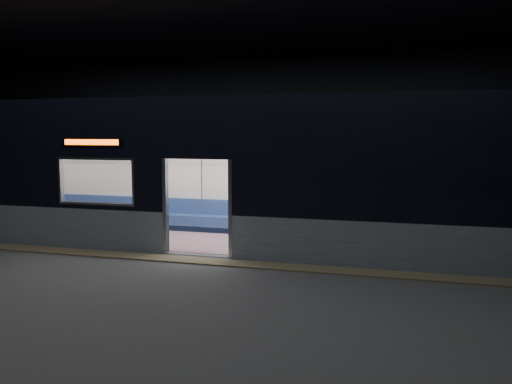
% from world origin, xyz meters
% --- Properties ---
extents(station_floor, '(24.00, 14.00, 0.01)m').
position_xyz_m(station_floor, '(0.00, 0.00, -0.01)').
color(station_floor, '#47494C').
rests_on(station_floor, ground).
extents(station_envelope, '(24.00, 14.00, 5.00)m').
position_xyz_m(station_envelope, '(0.00, 0.00, 3.66)').
color(station_envelope, black).
rests_on(station_envelope, station_floor).
extents(tactile_strip, '(22.80, 0.50, 0.03)m').
position_xyz_m(tactile_strip, '(0.00, 0.55, 0.01)').
color(tactile_strip, '#8C7F59').
rests_on(tactile_strip, station_floor).
extents(metro_car, '(18.00, 3.04, 3.35)m').
position_xyz_m(metro_car, '(-0.00, 2.54, 1.85)').
color(metro_car, '#93A8AF').
rests_on(metro_car, station_floor).
extents(passenger, '(0.48, 0.79, 1.49)m').
position_xyz_m(passenger, '(3.15, 3.55, 0.85)').
color(passenger, black).
rests_on(passenger, metro_car).
extents(handbag, '(0.42, 0.39, 0.17)m').
position_xyz_m(handbag, '(3.18, 3.29, 0.71)').
color(handbag, black).
rests_on(handbag, passenger).
extents(transit_map, '(1.04, 0.03, 0.68)m').
position_xyz_m(transit_map, '(3.69, 3.85, 1.49)').
color(transit_map, white).
rests_on(transit_map, metro_car).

